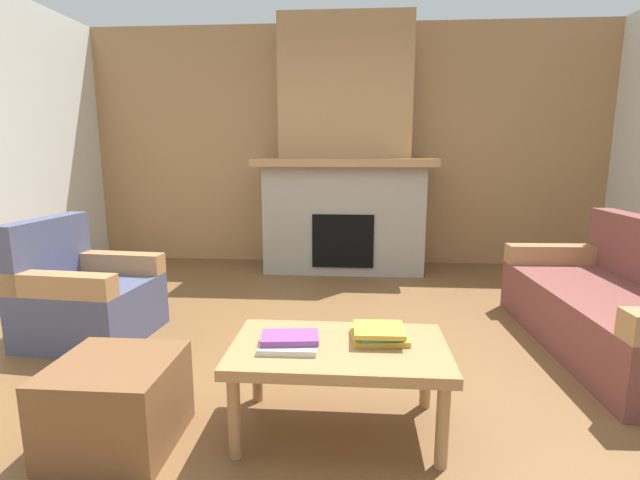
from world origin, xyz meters
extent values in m
plane|color=brown|center=(0.00, 0.00, 0.00)|extent=(9.00, 9.00, 0.00)
cube|color=#A87A4C|center=(0.00, 3.00, 1.35)|extent=(6.00, 0.12, 2.70)
cube|color=gray|center=(0.00, 2.59, 0.57)|extent=(1.70, 0.70, 1.15)
cube|color=black|center=(0.00, 2.26, 0.38)|extent=(0.64, 0.08, 0.56)
cube|color=#A87A4C|center=(0.00, 2.54, 1.19)|extent=(1.90, 0.82, 0.08)
cube|color=#A87A4C|center=(0.00, 2.69, 1.97)|extent=(1.40, 0.50, 1.47)
cube|color=brown|center=(1.83, 0.50, 0.20)|extent=(0.90, 1.83, 0.40)
cube|color=#A87A4C|center=(1.80, 1.32, 0.48)|extent=(0.84, 0.19, 0.15)
cube|color=#474C6B|center=(-1.72, 0.45, 0.20)|extent=(0.82, 0.82, 0.40)
cube|color=#474C6B|center=(-2.03, 0.47, 0.62)|extent=(0.21, 0.77, 0.45)
cube|color=#A87A4C|center=(-1.75, 0.14, 0.48)|extent=(0.77, 0.21, 0.15)
cube|color=#A87A4C|center=(-1.70, 0.76, 0.48)|extent=(0.77, 0.21, 0.15)
cube|color=#A87A4C|center=(0.06, -0.56, 0.41)|extent=(1.00, 0.60, 0.05)
cylinder|color=#A87A4C|center=(-0.38, -0.80, 0.19)|extent=(0.06, 0.06, 0.38)
cylinder|color=#A87A4C|center=(0.50, -0.80, 0.19)|extent=(0.06, 0.06, 0.38)
cylinder|color=#A87A4C|center=(-0.38, -0.32, 0.19)|extent=(0.06, 0.06, 0.38)
cylinder|color=#A87A4C|center=(0.50, -0.32, 0.19)|extent=(0.06, 0.06, 0.38)
cube|color=brown|center=(-0.93, -0.75, 0.20)|extent=(0.52, 0.52, 0.40)
cube|color=beige|center=(-0.17, -0.62, 0.44)|extent=(0.27, 0.18, 0.03)
cube|color=#7A3D84|center=(-0.16, -0.59, 0.47)|extent=(0.28, 0.19, 0.03)
cube|color=gold|center=(0.25, -0.48, 0.44)|extent=(0.28, 0.24, 0.03)
cube|color=#3D7F4C|center=(0.25, -0.51, 0.47)|extent=(0.23, 0.19, 0.02)
cube|color=gold|center=(0.25, -0.51, 0.49)|extent=(0.24, 0.21, 0.02)
camera|label=1|loc=(0.13, -2.62, 1.32)|focal=26.57mm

